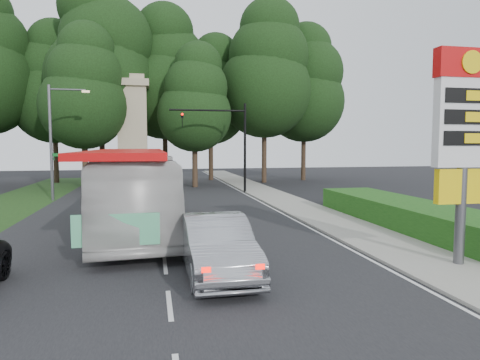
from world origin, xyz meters
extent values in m
plane|color=black|center=(0.00, 0.00, 0.00)|extent=(120.00, 120.00, 0.00)
cube|color=black|center=(0.00, 12.00, 0.01)|extent=(14.00, 80.00, 0.02)
cube|color=gray|center=(8.50, 12.00, 0.06)|extent=(3.00, 80.00, 0.12)
cube|color=#184913|center=(11.50, 8.00, 0.60)|extent=(3.00, 14.00, 1.20)
cylinder|color=#59595E|center=(9.20, 2.00, 1.60)|extent=(0.32, 0.32, 3.20)
cube|color=yellow|center=(9.20, 2.00, 2.60)|extent=(1.80, 0.25, 1.10)
cube|color=silver|center=(9.20, 2.00, 4.60)|extent=(2.00, 0.35, 2.80)
cube|color=#B7090A|center=(9.20, 2.00, 6.40)|extent=(2.10, 0.40, 0.90)
cylinder|color=yellow|center=(9.20, 1.78, 6.40)|extent=(0.70, 0.05, 0.70)
cube|color=black|center=(9.20, 1.81, 5.40)|extent=(1.70, 0.04, 0.45)
cube|color=black|center=(9.20, 1.81, 4.75)|extent=(1.70, 0.04, 0.45)
cube|color=black|center=(9.20, 1.81, 4.10)|extent=(1.70, 0.04, 0.45)
cylinder|color=black|center=(7.00, 24.00, 3.60)|extent=(0.20, 0.20, 7.20)
cylinder|color=black|center=(4.00, 24.00, 6.60)|extent=(6.00, 0.14, 0.14)
imported|color=black|center=(2.00, 24.00, 6.35)|extent=(0.18, 0.22, 1.10)
sphere|color=#FF0C05|center=(2.00, 23.85, 6.25)|extent=(0.18, 0.18, 0.18)
cylinder|color=#59595E|center=(-7.20, 22.00, 4.00)|extent=(0.20, 0.20, 8.00)
cylinder|color=#59595E|center=(-6.00, 22.00, 7.70)|extent=(2.40, 0.12, 0.12)
cube|color=#FFE599|center=(-4.80, 22.00, 7.60)|extent=(0.50, 0.22, 0.14)
cube|color=#0C591E|center=(-6.75, 22.00, 3.20)|extent=(0.85, 0.04, 0.22)
cube|color=#0C591E|center=(-7.20, 22.45, 2.90)|extent=(0.04, 0.85, 0.22)
cube|color=tan|center=(-2.00, 30.00, 4.50)|extent=(2.50, 2.50, 9.00)
cube|color=tan|center=(-2.00, 30.00, 9.30)|extent=(3.00, 3.00, 0.60)
cube|color=tan|center=(-2.00, 30.00, 9.80)|extent=(2.20, 2.20, 0.50)
cylinder|color=#2D2116|center=(-10.00, 37.00, 2.70)|extent=(0.50, 0.50, 5.40)
sphere|color=black|center=(-10.00, 37.00, 8.25)|extent=(8.40, 8.40, 8.40)
sphere|color=black|center=(-10.00, 37.00, 11.25)|extent=(7.20, 7.20, 7.20)
sphere|color=black|center=(-10.00, 37.00, 13.80)|extent=(5.40, 5.40, 5.40)
cylinder|color=#2D2116|center=(-5.00, 33.00, 3.24)|extent=(0.50, 0.50, 6.48)
sphere|color=black|center=(-5.00, 33.00, 9.90)|extent=(10.08, 10.08, 10.08)
sphere|color=black|center=(-5.00, 33.00, 13.50)|extent=(8.64, 8.64, 8.64)
sphere|color=black|center=(-5.00, 33.00, 16.56)|extent=(6.48, 6.48, 6.48)
cylinder|color=#2D2116|center=(1.00, 35.00, 2.97)|extent=(0.50, 0.50, 5.94)
sphere|color=black|center=(1.00, 35.00, 9.08)|extent=(9.24, 9.24, 9.24)
sphere|color=black|center=(1.00, 35.00, 12.38)|extent=(7.92, 7.92, 7.92)
sphere|color=black|center=(1.00, 35.00, 15.18)|extent=(5.94, 5.94, 5.94)
cylinder|color=#2D2116|center=(6.00, 37.00, 2.61)|extent=(0.50, 0.50, 5.22)
sphere|color=black|center=(6.00, 37.00, 7.97)|extent=(8.12, 8.12, 8.12)
sphere|color=black|center=(6.00, 37.00, 10.88)|extent=(6.96, 6.96, 6.96)
sphere|color=black|center=(6.00, 37.00, 13.34)|extent=(5.22, 5.22, 5.22)
cylinder|color=#2D2116|center=(11.00, 33.00, 3.06)|extent=(0.50, 0.50, 6.12)
sphere|color=black|center=(11.00, 33.00, 9.35)|extent=(9.52, 9.52, 9.52)
sphere|color=black|center=(11.00, 33.00, 12.75)|extent=(8.16, 8.16, 8.16)
sphere|color=black|center=(11.00, 33.00, 15.64)|extent=(6.12, 6.12, 6.12)
cylinder|color=#2D2116|center=(16.00, 35.00, 2.79)|extent=(0.50, 0.50, 5.58)
sphere|color=black|center=(16.00, 35.00, 8.53)|extent=(8.68, 8.68, 8.68)
sphere|color=black|center=(16.00, 35.00, 11.62)|extent=(7.44, 7.44, 7.44)
sphere|color=black|center=(16.00, 35.00, 14.26)|extent=(5.58, 5.58, 5.58)
cylinder|color=#2D2116|center=(-6.00, 29.00, 2.34)|extent=(0.50, 0.50, 4.68)
sphere|color=black|center=(-6.00, 29.00, 7.15)|extent=(7.28, 7.28, 7.28)
sphere|color=black|center=(-6.00, 29.00, 9.75)|extent=(6.24, 6.24, 6.24)
sphere|color=black|center=(-6.00, 29.00, 11.96)|extent=(4.68, 4.68, 4.68)
cylinder|color=#2D2116|center=(3.50, 29.50, 2.16)|extent=(0.50, 0.50, 4.32)
sphere|color=black|center=(3.50, 29.50, 6.60)|extent=(6.72, 6.72, 6.72)
sphere|color=black|center=(3.50, 29.50, 9.00)|extent=(5.76, 5.76, 5.76)
sphere|color=black|center=(3.50, 29.50, 11.04)|extent=(4.32, 4.32, 4.32)
imported|color=silver|center=(-1.46, 10.04, 1.83)|extent=(4.19, 13.33, 3.65)
imported|color=#A4A5AB|center=(1.50, 2.79, 0.88)|extent=(1.92, 5.37, 1.76)
camera|label=1|loc=(-0.36, -9.71, 3.90)|focal=32.00mm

